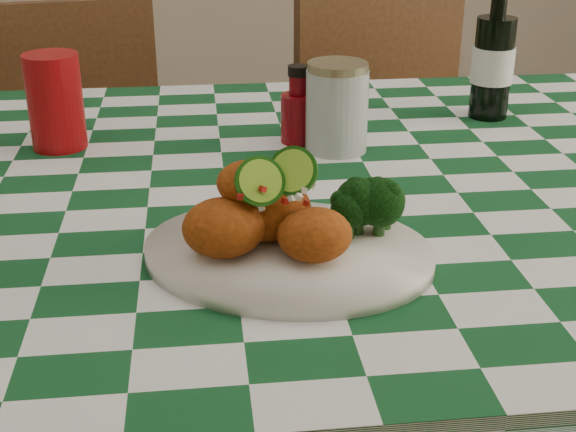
{
  "coord_description": "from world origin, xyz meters",
  "views": [
    {
      "loc": [
        -0.13,
        -1.02,
        1.2
      ],
      "look_at": [
        -0.04,
        -0.23,
        0.84
      ],
      "focal_mm": 50.0,
      "sensor_mm": 36.0,
      "label": 1
    }
  ],
  "objects_px": {
    "wooden_chair_right": "(412,173)",
    "red_tumbler": "(55,102)",
    "ketchup_bottle": "(298,104)",
    "plate": "(288,254)",
    "beer_bottle": "(494,47)",
    "mason_jar": "(337,107)",
    "fried_chicken_pile": "(280,202)",
    "dining_table": "(298,411)",
    "wooden_chair_left": "(91,203)"
  },
  "relations": [
    {
      "from": "ketchup_bottle",
      "to": "wooden_chair_left",
      "type": "bearing_deg",
      "value": 124.74
    },
    {
      "from": "fried_chicken_pile",
      "to": "red_tumbler",
      "type": "bearing_deg",
      "value": 125.43
    },
    {
      "from": "fried_chicken_pile",
      "to": "red_tumbler",
      "type": "xyz_separation_m",
      "value": [
        -0.3,
        0.42,
        0.0
      ]
    },
    {
      "from": "ketchup_bottle",
      "to": "beer_bottle",
      "type": "bearing_deg",
      "value": 15.18
    },
    {
      "from": "dining_table",
      "to": "ketchup_bottle",
      "type": "height_order",
      "value": "ketchup_bottle"
    },
    {
      "from": "plate",
      "to": "red_tumbler",
      "type": "distance_m",
      "value": 0.52
    },
    {
      "from": "red_tumbler",
      "to": "plate",
      "type": "bearing_deg",
      "value": -53.76
    },
    {
      "from": "dining_table",
      "to": "plate",
      "type": "height_order",
      "value": "plate"
    },
    {
      "from": "ketchup_bottle",
      "to": "wooden_chair_left",
      "type": "relative_size",
      "value": 0.14
    },
    {
      "from": "plate",
      "to": "red_tumbler",
      "type": "xyz_separation_m",
      "value": [
        -0.3,
        0.42,
        0.06
      ]
    },
    {
      "from": "plate",
      "to": "fried_chicken_pile",
      "type": "distance_m",
      "value": 0.06
    },
    {
      "from": "plate",
      "to": "dining_table",
      "type": "bearing_deg",
      "value": 79.54
    },
    {
      "from": "wooden_chair_right",
      "to": "red_tumbler",
      "type": "bearing_deg",
      "value": -155.83
    },
    {
      "from": "fried_chicken_pile",
      "to": "beer_bottle",
      "type": "distance_m",
      "value": 0.64
    },
    {
      "from": "dining_table",
      "to": "red_tumbler",
      "type": "height_order",
      "value": "red_tumbler"
    },
    {
      "from": "fried_chicken_pile",
      "to": "wooden_chair_left",
      "type": "xyz_separation_m",
      "value": [
        -0.35,
        1.0,
        -0.42
      ]
    },
    {
      "from": "plate",
      "to": "wooden_chair_right",
      "type": "height_order",
      "value": "wooden_chair_right"
    },
    {
      "from": "plate",
      "to": "ketchup_bottle",
      "type": "distance_m",
      "value": 0.41
    },
    {
      "from": "plate",
      "to": "red_tumbler",
      "type": "height_order",
      "value": "red_tumbler"
    },
    {
      "from": "fried_chicken_pile",
      "to": "wooden_chair_left",
      "type": "bearing_deg",
      "value": 109.1
    },
    {
      "from": "wooden_chair_right",
      "to": "ketchup_bottle",
      "type": "bearing_deg",
      "value": -135.26
    },
    {
      "from": "ketchup_bottle",
      "to": "beer_bottle",
      "type": "relative_size",
      "value": 0.51
    },
    {
      "from": "wooden_chair_right",
      "to": "dining_table",
      "type": "bearing_deg",
      "value": -130.47
    },
    {
      "from": "red_tumbler",
      "to": "wooden_chair_left",
      "type": "xyz_separation_m",
      "value": [
        -0.05,
        0.59,
        -0.42
      ]
    },
    {
      "from": "mason_jar",
      "to": "wooden_chair_right",
      "type": "relative_size",
      "value": 0.14
    },
    {
      "from": "plate",
      "to": "ketchup_bottle",
      "type": "xyz_separation_m",
      "value": [
        0.06,
        0.4,
        0.05
      ]
    },
    {
      "from": "plate",
      "to": "beer_bottle",
      "type": "height_order",
      "value": "beer_bottle"
    },
    {
      "from": "dining_table",
      "to": "plate",
      "type": "distance_m",
      "value": 0.47
    },
    {
      "from": "fried_chicken_pile",
      "to": "mason_jar",
      "type": "height_order",
      "value": "mason_jar"
    },
    {
      "from": "ketchup_bottle",
      "to": "beer_bottle",
      "type": "height_order",
      "value": "beer_bottle"
    },
    {
      "from": "ketchup_bottle",
      "to": "mason_jar",
      "type": "height_order",
      "value": "mason_jar"
    },
    {
      "from": "ketchup_bottle",
      "to": "red_tumbler",
      "type": "bearing_deg",
      "value": 177.3
    },
    {
      "from": "wooden_chair_left",
      "to": "wooden_chair_right",
      "type": "relative_size",
      "value": 0.9
    },
    {
      "from": "dining_table",
      "to": "fried_chicken_pile",
      "type": "distance_m",
      "value": 0.52
    },
    {
      "from": "fried_chicken_pile",
      "to": "beer_bottle",
      "type": "xyz_separation_m",
      "value": [
        0.41,
        0.49,
        0.05
      ]
    },
    {
      "from": "plate",
      "to": "beer_bottle",
      "type": "bearing_deg",
      "value": 50.65
    },
    {
      "from": "mason_jar",
      "to": "red_tumbler",
      "type": "bearing_deg",
      "value": 171.71
    },
    {
      "from": "red_tumbler",
      "to": "wooden_chair_left",
      "type": "distance_m",
      "value": 0.72
    },
    {
      "from": "dining_table",
      "to": "wooden_chair_left",
      "type": "bearing_deg",
      "value": 117.43
    },
    {
      "from": "dining_table",
      "to": "beer_bottle",
      "type": "xyz_separation_m",
      "value": [
        0.36,
        0.26,
        0.51
      ]
    },
    {
      "from": "dining_table",
      "to": "fried_chicken_pile",
      "type": "height_order",
      "value": "fried_chicken_pile"
    },
    {
      "from": "fried_chicken_pile",
      "to": "wooden_chair_left",
      "type": "height_order",
      "value": "fried_chicken_pile"
    },
    {
      "from": "fried_chicken_pile",
      "to": "dining_table",
      "type": "bearing_deg",
      "value": 77.41
    },
    {
      "from": "mason_jar",
      "to": "wooden_chair_left",
      "type": "relative_size",
      "value": 0.15
    },
    {
      "from": "dining_table",
      "to": "ketchup_bottle",
      "type": "distance_m",
      "value": 0.48
    },
    {
      "from": "fried_chicken_pile",
      "to": "wooden_chair_left",
      "type": "relative_size",
      "value": 0.19
    },
    {
      "from": "beer_bottle",
      "to": "fried_chicken_pile",
      "type": "bearing_deg",
      "value": -129.98
    },
    {
      "from": "dining_table",
      "to": "ketchup_bottle",
      "type": "xyz_separation_m",
      "value": [
        0.02,
        0.17,
        0.45
      ]
    },
    {
      "from": "mason_jar",
      "to": "beer_bottle",
      "type": "relative_size",
      "value": 0.57
    },
    {
      "from": "plate",
      "to": "wooden_chair_left",
      "type": "bearing_deg",
      "value": 109.56
    }
  ]
}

